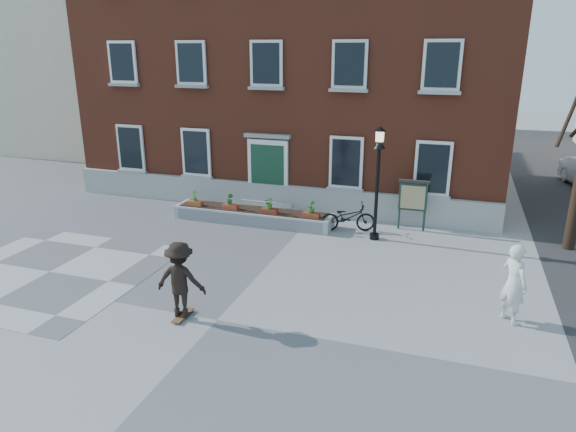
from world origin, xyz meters
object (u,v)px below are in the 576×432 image
(bicycle, at_px, (348,217))
(bystander, at_px, (514,284))
(notice_board, at_px, (413,197))
(lamp_post, at_px, (378,168))
(skateboarder, at_px, (180,280))

(bicycle, height_order, bystander, bystander)
(notice_board, bearing_deg, bystander, -63.92)
(lamp_post, bearing_deg, bystander, -48.84)
(bystander, xyz_separation_m, notice_board, (-2.94, 6.01, 0.26))
(bicycle, relative_size, notice_board, 1.06)
(skateboarder, bearing_deg, bicycle, 71.63)
(bicycle, distance_m, skateboarder, 7.96)
(bystander, bearing_deg, skateboarder, 65.56)
(bicycle, bearing_deg, notice_board, -87.26)
(skateboarder, bearing_deg, lamp_post, 62.92)
(lamp_post, bearing_deg, bicycle, 153.87)
(bicycle, xyz_separation_m, lamp_post, (1.08, -0.53, 2.02))
(skateboarder, bearing_deg, bystander, 17.28)
(notice_board, distance_m, skateboarder, 9.61)
(bystander, height_order, notice_board, bystander)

